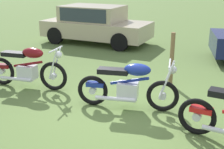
# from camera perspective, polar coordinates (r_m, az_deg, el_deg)

# --- Properties ---
(ground_plane) EXTENTS (120.00, 120.00, 0.00)m
(ground_plane) POSITION_cam_1_polar(r_m,az_deg,el_deg) (5.90, 0.32, -7.39)
(ground_plane) COLOR #567038
(motorcycle_maroon) EXTENTS (2.03, 0.77, 1.02)m
(motorcycle_maroon) POSITION_cam_1_polar(r_m,az_deg,el_deg) (7.34, -15.69, 1.25)
(motorcycle_maroon) COLOR black
(motorcycle_maroon) RESTS_ON ground
(motorcycle_blue) EXTENTS (2.00, 0.86, 1.02)m
(motorcycle_blue) POSITION_cam_1_polar(r_m,az_deg,el_deg) (5.97, 3.06, -2.10)
(motorcycle_blue) COLOR black
(motorcycle_blue) RESTS_ON ground
(car_beige) EXTENTS (4.15, 1.94, 1.43)m
(car_beige) POSITION_cam_1_polar(r_m,az_deg,el_deg) (11.85, -3.24, 9.77)
(car_beige) COLOR #BCAD8C
(car_beige) RESTS_ON ground
(fence_post_wooden) EXTENTS (0.10, 0.10, 1.29)m
(fence_post_wooden) POSITION_cam_1_polar(r_m,az_deg,el_deg) (7.32, 11.19, 2.80)
(fence_post_wooden) COLOR brown
(fence_post_wooden) RESTS_ON ground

